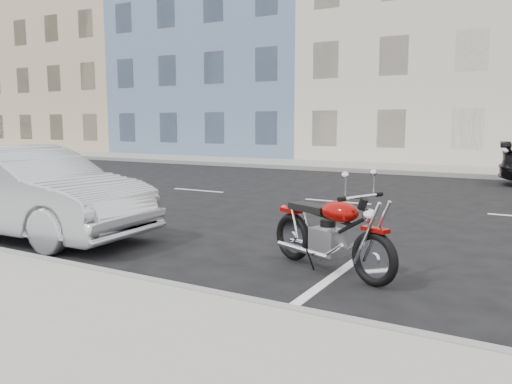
# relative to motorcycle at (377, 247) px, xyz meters

# --- Properties ---
(ground) EXTENTS (120.00, 120.00, 0.00)m
(ground) POSITION_rel_motorcycle_xyz_m (-0.54, 5.60, -0.46)
(ground) COLOR black
(ground) RESTS_ON ground
(sidewalk_far) EXTENTS (80.00, 3.40, 0.15)m
(sidewalk_far) POSITION_rel_motorcycle_xyz_m (-5.54, 14.30, -0.38)
(sidewalk_far) COLOR gray
(sidewalk_far) RESTS_ON ground
(curb_far) EXTENTS (80.00, 0.12, 0.16)m
(curb_far) POSITION_rel_motorcycle_xyz_m (-5.54, 12.60, -0.38)
(curb_far) COLOR gray
(curb_far) RESTS_ON ground
(bldg_far_west) EXTENTS (12.00, 12.00, 12.00)m
(bldg_far_west) POSITION_rel_motorcycle_xyz_m (-26.54, 21.90, 5.54)
(bldg_far_west) COLOR tan
(bldg_far_west) RESTS_ON ground
(bldg_blue) EXTENTS (12.00, 12.00, 13.00)m
(bldg_blue) POSITION_rel_motorcycle_xyz_m (-14.54, 21.90, 6.04)
(bldg_blue) COLOR slate
(bldg_blue) RESTS_ON ground
(bldg_cream) EXTENTS (12.00, 12.00, 11.50)m
(bldg_cream) POSITION_rel_motorcycle_xyz_m (-2.54, 21.90, 5.29)
(bldg_cream) COLOR beige
(bldg_cream) RESTS_ON ground
(motorcycle) EXTENTS (1.88, 0.97, 1.00)m
(motorcycle) POSITION_rel_motorcycle_xyz_m (0.00, 0.00, 0.00)
(motorcycle) COLOR black
(motorcycle) RESTS_ON ground
(sedan_silver) EXTENTS (4.44, 1.69, 1.44)m
(sedan_silver) POSITION_rel_motorcycle_xyz_m (-5.62, -0.26, 0.26)
(sedan_silver) COLOR #A8ACB0
(sedan_silver) RESTS_ON ground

